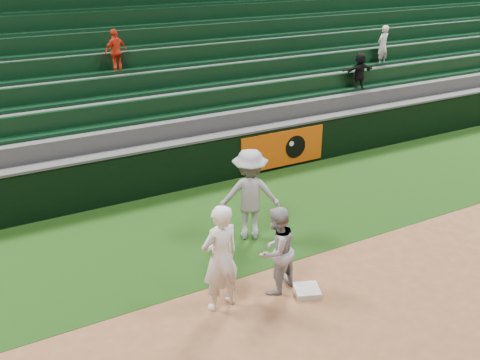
# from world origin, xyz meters

# --- Properties ---
(ground) EXTENTS (70.00, 70.00, 0.00)m
(ground) POSITION_xyz_m (0.00, 0.00, 0.00)
(ground) COLOR brown
(ground) RESTS_ON ground
(foul_grass) EXTENTS (36.00, 4.20, 0.01)m
(foul_grass) POSITION_xyz_m (0.00, 3.00, 0.00)
(foul_grass) COLOR black
(foul_grass) RESTS_ON ground
(first_base) EXTENTS (0.56, 0.56, 0.10)m
(first_base) POSITION_xyz_m (0.24, -0.07, 0.05)
(first_base) COLOR silver
(first_base) RESTS_ON ground
(first_baseman) EXTENTS (0.76, 0.56, 1.92)m
(first_baseman) POSITION_xyz_m (-1.27, 0.32, 0.96)
(first_baseman) COLOR white
(first_baseman) RESTS_ON ground
(baserunner) EXTENTS (0.95, 0.84, 1.63)m
(baserunner) POSITION_xyz_m (-0.20, 0.29, 0.81)
(baserunner) COLOR #9B9DA5
(baserunner) RESTS_ON ground
(base_coach) EXTENTS (1.45, 1.20, 1.96)m
(base_coach) POSITION_xyz_m (0.35, 2.18, 0.99)
(base_coach) COLOR #9B9DA8
(base_coach) RESTS_ON foul_grass
(field_wall) EXTENTS (36.00, 0.45, 1.25)m
(field_wall) POSITION_xyz_m (0.03, 5.20, 0.63)
(field_wall) COLOR black
(field_wall) RESTS_ON ground
(stadium_seating) EXTENTS (36.00, 5.95, 5.46)m
(stadium_seating) POSITION_xyz_m (-0.00, 8.97, 1.70)
(stadium_seating) COLOR #38383B
(stadium_seating) RESTS_ON ground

